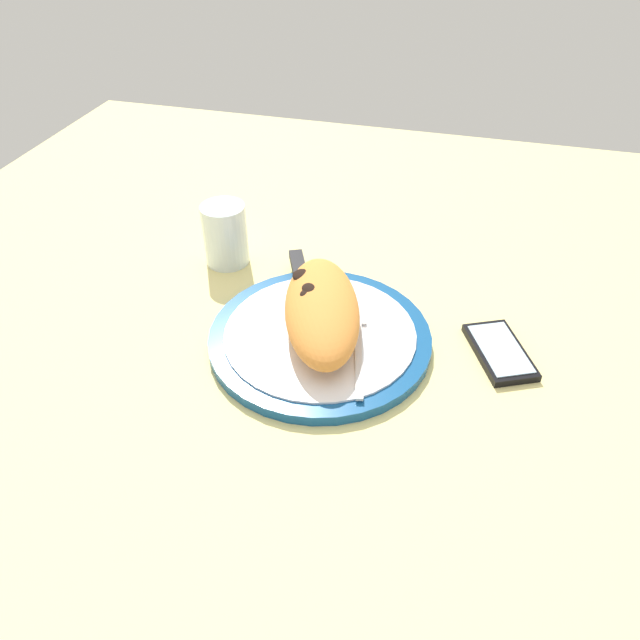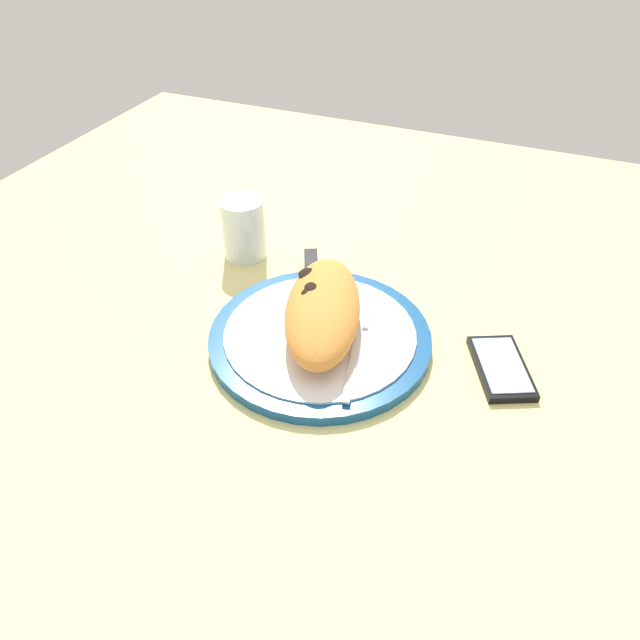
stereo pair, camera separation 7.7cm
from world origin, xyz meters
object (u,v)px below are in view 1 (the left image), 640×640
Objects in this scene: calzone at (321,309)px; water_glass at (226,238)px; fork at (358,340)px; smartphone at (500,352)px; plate at (320,337)px; knife at (303,287)px.

calzone is 23.40cm from water_glass.
water_glass is at bearing 57.37° from fork.
fork is at bearing -122.63° from water_glass.
water_glass is (15.41, 24.07, 2.16)cm from fork.
calzone is at bearing -126.66° from water_glass.
smartphone is at bearing -105.21° from water_glass.
fork is at bearing -105.21° from calzone.
knife is (8.35, 4.73, 1.41)cm from plate.
calzone is 9.07cm from knife.
knife is 2.48× the size of water_glass.
plate is 4.00cm from calzone.
water_glass reaches higher than knife.
fork is 1.37× the size of smartphone.
knife is (7.40, 4.61, -2.48)cm from calzone.
plate is at bearing 98.84° from smartphone.
water_glass is (13.97, 18.77, -0.61)cm from calzone.
knife is 28.08cm from smartphone.
water_glass is at bearing 65.12° from knife.
knife reaches higher than plate.
water_glass is (6.56, 14.16, 1.86)cm from knife.
fork is at bearing 102.90° from smartphone.
smartphone is 43.43cm from water_glass.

